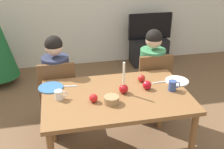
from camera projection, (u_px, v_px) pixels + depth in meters
dining_table at (116, 102)px, 2.69m from camera, size 1.40×0.90×0.75m
chair_left at (58, 92)px, 3.19m from camera, size 0.40×0.40×0.90m
chair_right at (152, 82)px, 3.40m from camera, size 0.40×0.40×0.90m
person_left_child at (58, 86)px, 3.20m from camera, size 0.30×0.30×1.17m
person_right_child at (151, 77)px, 3.41m from camera, size 0.30×0.30×1.17m
tv_stand at (149, 51)px, 5.11m from camera, size 0.64×0.40×0.48m
tv at (150, 26)px, 4.91m from camera, size 0.79×0.05×0.46m
candle_centerpiece at (124, 87)px, 2.66m from camera, size 0.09×0.09×0.32m
plate_left at (51, 87)px, 2.77m from camera, size 0.25×0.25×0.01m
plate_right at (177, 81)px, 2.90m from camera, size 0.24×0.24×0.01m
mug_left at (59, 95)px, 2.56m from camera, size 0.12×0.08×0.09m
mug_right at (173, 86)px, 2.71m from camera, size 0.12×0.08×0.10m
fork_left at (68, 86)px, 2.80m from camera, size 0.18×0.04×0.01m
fork_right at (161, 82)px, 2.88m from camera, size 0.18×0.03×0.01m
bowl_walnuts at (112, 100)px, 2.51m from camera, size 0.14×0.14×0.07m
apple_near_candle at (147, 85)px, 2.74m from camera, size 0.09×0.09×0.09m
apple_by_left_plate at (141, 78)px, 2.88m from camera, size 0.08×0.08×0.08m
apple_by_right_mug at (93, 98)px, 2.52m from camera, size 0.08×0.08×0.08m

